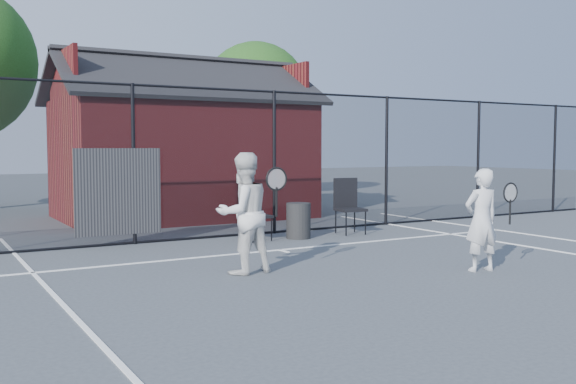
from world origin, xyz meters
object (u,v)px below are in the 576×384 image
chair_left (256,214)px  waste_bin (298,221)px  player_front (482,220)px  chair_right (351,207)px  clubhouse (183,155)px  player_back (243,213)px

chair_left → waste_bin: 0.91m
player_front → waste_bin: 4.30m
player_front → chair_right: bearing=80.4°
player_front → waste_bin: player_front is taller
clubhouse → chair_right: (1.83, -4.90, -1.04)m
chair_right → waste_bin: chair_right is taller
player_back → chair_right: bearing=34.8°
clubhouse → chair_left: (-0.33, -4.77, -1.08)m
chair_right → chair_left: bearing=-176.6°
chair_left → chair_right: bearing=-8.5°
player_back → chair_right: size_ratio=1.53×
waste_bin → clubhouse: bearing=96.4°
player_front → player_back: player_back is taller
clubhouse → player_back: (-1.98, -7.55, -0.73)m
chair_right → waste_bin: 1.29m
clubhouse → player_back: size_ratio=3.73×
player_front → waste_bin: (-0.56, 4.25, -0.40)m
chair_right → waste_bin: bearing=-173.2°
player_back → player_front: bearing=-27.4°
clubhouse → waste_bin: 5.09m
player_front → chair_right: 4.31m
clubhouse → waste_bin: size_ratio=9.17×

